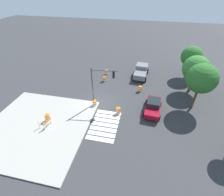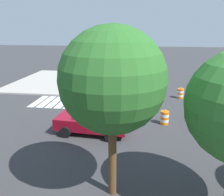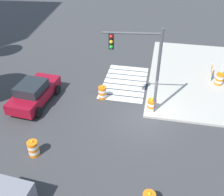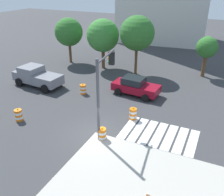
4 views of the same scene
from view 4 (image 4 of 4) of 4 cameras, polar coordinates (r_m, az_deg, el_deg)
ground_plane at (r=17.39m, az=-3.81°, el=-8.30°), size 120.00×120.00×0.00m
crosswalk_stripes at (r=17.59m, az=10.74°, el=-8.26°), size 5.10×3.20×0.02m
sports_car at (r=22.87m, az=5.40°, el=2.75°), size 4.43×2.39×1.63m
pickup_truck at (r=25.81m, az=-17.09°, el=4.81°), size 5.28×2.65×1.92m
traffic_barrel_near_corner at (r=19.98m, az=-20.71°, el=-3.70°), size 0.56×0.56×1.02m
traffic_barrel_crosswalk_end at (r=16.51m, az=-2.30°, el=-8.41°), size 0.56×0.56×1.02m
traffic_barrel_median_near at (r=18.92m, az=4.86°, el=-3.66°), size 0.56×0.56×1.02m
traffic_barrel_far_curb at (r=23.16m, az=-6.70°, el=2.02°), size 0.56×0.56×1.02m
traffic_light_pole at (r=15.77m, az=-1.89°, el=4.13°), size 0.72×3.27×5.50m
street_tree_streetside_near at (r=28.28m, az=21.03°, el=10.73°), size 2.23×2.23×4.35m
street_tree_streetside_mid at (r=27.12m, az=5.81°, el=14.58°), size 3.69×3.69×6.36m
street_tree_streetside_far at (r=29.14m, az=-2.11°, el=14.15°), size 3.73×3.73×5.72m
street_tree_corner_lot at (r=31.79m, az=-9.93°, el=14.71°), size 3.43×3.43×5.53m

